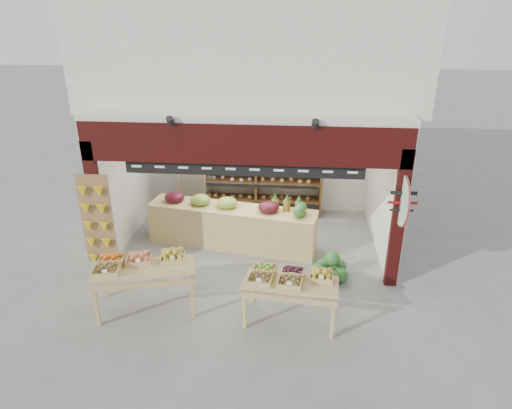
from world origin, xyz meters
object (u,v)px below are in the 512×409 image
(display_table_right, at_px, (288,279))
(mid_counter, at_px, (231,225))
(refrigerator, at_px, (195,180))
(display_table_left, at_px, (138,265))
(back_shelving, at_px, (257,167))
(watermelon_pile, at_px, (330,270))
(cardboard_stack, at_px, (201,231))

(display_table_right, bearing_deg, mid_counter, 117.57)
(refrigerator, distance_m, display_table_left, 3.81)
(back_shelving, xyz_separation_m, mid_counter, (-0.39, -1.76, -0.71))
(back_shelving, xyz_separation_m, refrigerator, (-1.48, -0.22, -0.31))
(back_shelving, bearing_deg, watermelon_pile, -60.10)
(back_shelving, xyz_separation_m, display_table_left, (-1.66, -4.02, -0.40))
(mid_counter, bearing_deg, cardboard_stack, 168.07)
(display_table_right, relative_size, watermelon_pile, 2.27)
(refrigerator, bearing_deg, cardboard_stack, -72.48)
(cardboard_stack, xyz_separation_m, display_table_right, (1.97, -2.55, 0.51))
(refrigerator, height_order, watermelon_pile, refrigerator)
(display_table_left, bearing_deg, watermelon_pile, 18.94)
(display_table_right, bearing_deg, watermelon_pile, 57.94)
(watermelon_pile, bearing_deg, mid_counter, 151.19)
(cardboard_stack, height_order, display_table_left, display_table_left)
(cardboard_stack, distance_m, display_table_left, 2.54)
(cardboard_stack, xyz_separation_m, watermelon_pile, (2.76, -1.28, -0.06))
(refrigerator, height_order, cardboard_stack, refrigerator)
(cardboard_stack, distance_m, display_table_right, 3.26)
(display_table_right, bearing_deg, refrigerator, 120.77)
(mid_counter, height_order, display_table_left, mid_counter)
(refrigerator, bearing_deg, back_shelving, 10.91)
(mid_counter, height_order, display_table_right, mid_counter)
(cardboard_stack, bearing_deg, watermelon_pile, -24.81)
(refrigerator, height_order, display_table_left, refrigerator)
(mid_counter, relative_size, display_table_left, 2.01)
(mid_counter, bearing_deg, refrigerator, 125.35)
(cardboard_stack, relative_size, watermelon_pile, 1.47)
(refrigerator, height_order, display_table_right, refrigerator)
(back_shelving, height_order, display_table_right, back_shelving)
(cardboard_stack, bearing_deg, back_shelving, 55.48)
(refrigerator, relative_size, mid_counter, 0.49)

